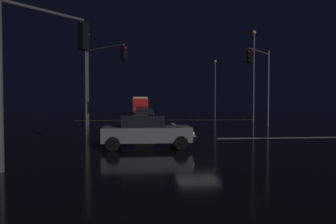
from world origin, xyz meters
TOP-DOWN VIEW (x-y plane):
  - ground at (0.00, 0.00)m, footprint 120.00×120.00m
  - stop_line_north at (0.00, 7.42)m, footprint 0.35×12.63m
  - centre_line_ns at (0.00, 19.02)m, footprint 22.00×0.15m
  - crosswalk_bar_east at (7.52, 0.00)m, footprint 12.63×0.40m
  - sedan_orange at (-3.00, 9.89)m, footprint 2.02×4.33m
  - sedan_silver at (-2.82, 15.65)m, footprint 2.02×4.33m
  - sedan_green at (-3.02, 21.36)m, footprint 2.02×4.33m
  - sedan_red at (-2.89, 26.70)m, footprint 2.02×4.33m
  - box_truck at (-3.20, 34.23)m, footprint 2.68×8.28m
  - sedan_gray_crossing at (-3.15, -3.16)m, footprint 4.33×2.02m
  - traffic_signal_nw at (-6.46, 6.46)m, footprint 3.59×3.59m
  - traffic_signal_ne at (6.68, 6.68)m, footprint 3.06×3.06m
  - traffic_signal_sw at (-6.84, -6.84)m, footprint 2.50×2.50m
  - streetlamp_left_near at (-8.52, 13.02)m, footprint 0.44×0.44m
  - streetlamp_right_far at (8.52, 29.02)m, footprint 0.44×0.44m
  - streetlamp_right_near at (8.52, 13.02)m, footprint 0.44×0.44m

SIDE VIEW (x-z plane):
  - ground at x=0.00m, z-range -0.10..0.00m
  - stop_line_north at x=0.00m, z-range 0.00..0.01m
  - centre_line_ns at x=0.00m, z-range 0.00..0.01m
  - crosswalk_bar_east at x=7.52m, z-range 0.00..0.01m
  - sedan_orange at x=-3.00m, z-range 0.02..1.59m
  - sedan_silver at x=-2.82m, z-range 0.02..1.59m
  - sedan_green at x=-3.02m, z-range 0.02..1.59m
  - sedan_red at x=-2.89m, z-range 0.02..1.59m
  - sedan_gray_crossing at x=-3.15m, z-range 0.02..1.59m
  - box_truck at x=-3.20m, z-range 0.17..3.25m
  - traffic_signal_sw at x=-6.84m, z-range 1.04..6.71m
  - traffic_signal_ne at x=6.68m, z-range 1.24..7.91m
  - traffic_signal_nw at x=-6.46m, z-range 1.28..7.97m
  - streetlamp_right_far at x=8.52m, z-range 0.69..9.50m
  - streetlamp_left_near at x=-8.52m, z-range 0.69..9.78m
  - streetlamp_right_near at x=8.52m, z-range 0.70..10.39m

